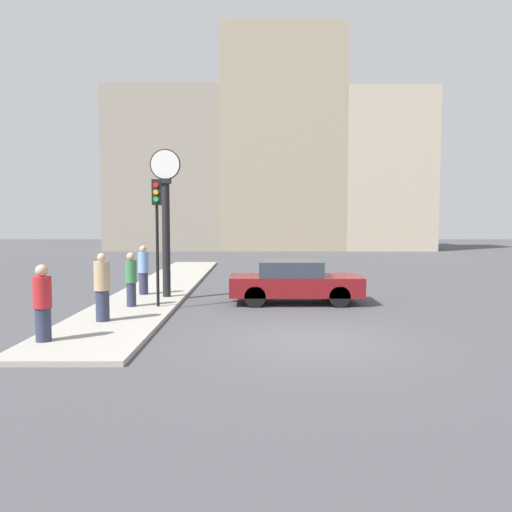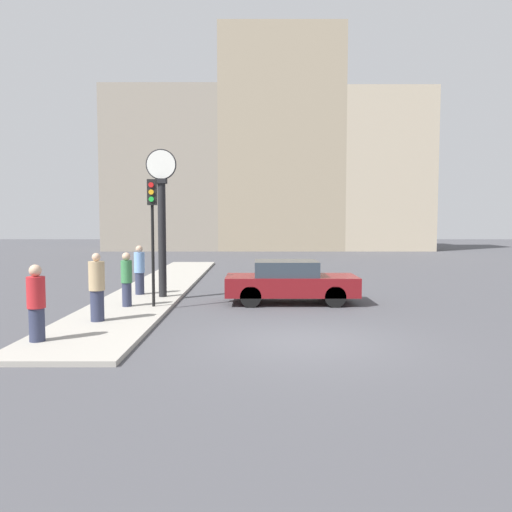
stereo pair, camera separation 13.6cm
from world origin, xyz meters
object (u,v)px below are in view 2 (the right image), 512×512
at_px(sedan_car, 292,282).
at_px(pedestrian_green_hoodie, 129,279).
at_px(pedestrian_tan_coat, 99,287).
at_px(street_clock, 164,219).
at_px(pedestrian_red_top, 39,303).
at_px(traffic_light_near, 155,216).
at_px(pedestrian_blue_stripe, 142,270).

relative_size(sedan_car, pedestrian_green_hoodie, 2.60).
bearing_deg(pedestrian_tan_coat, sedan_car, 33.56).
distance_m(street_clock, pedestrian_green_hoodie, 2.73).
distance_m(sedan_car, pedestrian_tan_coat, 6.22).
bearing_deg(pedestrian_red_top, traffic_light_near, 69.68).
bearing_deg(pedestrian_green_hoodie, traffic_light_near, 0.26).
bearing_deg(street_clock, pedestrian_green_hoodie, -110.53).
bearing_deg(traffic_light_near, pedestrian_green_hoodie, -179.74).
xyz_separation_m(sedan_car, pedestrian_red_top, (-5.79, -5.58, 0.23)).
bearing_deg(street_clock, pedestrian_tan_coat, -102.55).
bearing_deg(pedestrian_red_top, pedestrian_blue_stripe, 84.78).
bearing_deg(sedan_car, street_clock, 171.11).
height_order(street_clock, pedestrian_tan_coat, street_clock).
distance_m(pedestrian_red_top, pedestrian_green_hoodie, 4.40).
distance_m(pedestrian_blue_stripe, pedestrian_green_hoodie, 2.46).
relative_size(sedan_car, street_clock, 0.85).
xyz_separation_m(sedan_car, pedestrian_green_hoodie, (-4.99, -1.25, 0.23)).
height_order(pedestrian_red_top, pedestrian_green_hoodie, pedestrian_red_top).
relative_size(sedan_car, pedestrian_red_top, 2.56).
relative_size(pedestrian_blue_stripe, pedestrian_tan_coat, 0.98).
relative_size(traffic_light_near, pedestrian_green_hoodie, 2.33).
height_order(pedestrian_blue_stripe, pedestrian_tan_coat, pedestrian_tan_coat).
bearing_deg(pedestrian_green_hoodie, pedestrian_red_top, -100.52).
relative_size(traffic_light_near, pedestrian_tan_coat, 2.16).
xyz_separation_m(traffic_light_near, pedestrian_blue_stripe, (-0.99, 2.45, -1.86)).
xyz_separation_m(sedan_car, street_clock, (-4.27, 0.67, 2.02)).
bearing_deg(street_clock, traffic_light_near, -87.58).
bearing_deg(street_clock, pedestrian_blue_stripe, 149.71).
height_order(sedan_car, street_clock, street_clock).
xyz_separation_m(sedan_car, pedestrian_blue_stripe, (-5.17, 1.20, 0.26)).
bearing_deg(pedestrian_tan_coat, street_clock, 77.45).
bearing_deg(pedestrian_tan_coat, pedestrian_red_top, -105.86).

